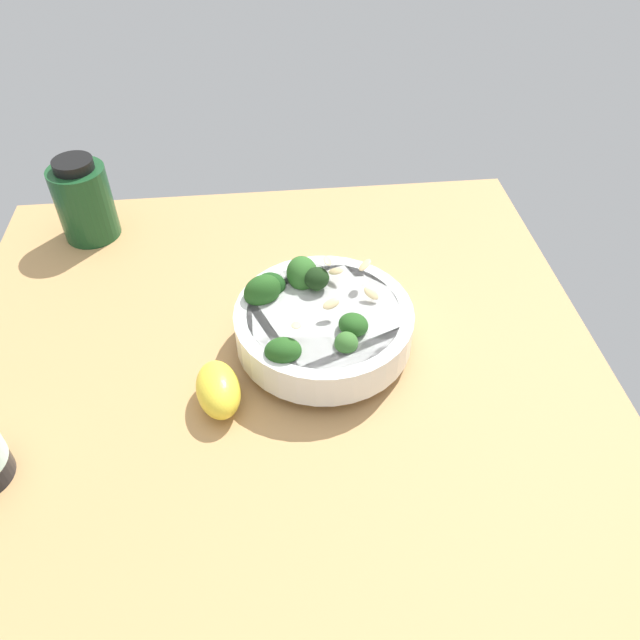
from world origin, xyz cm
name	(u,v)px	position (x,y,z in cm)	size (l,w,h in cm)	color
ground_plane	(274,381)	(0.00, 0.00, -1.65)	(69.09, 69.09, 3.30)	tan
bowl_of_broccoli	(317,322)	(3.14, -4.82, 3.51)	(18.46, 18.46, 8.74)	white
lemon_wedge	(214,390)	(-3.62, 5.80, 2.02)	(6.82, 4.22, 4.03)	yellow
bottle_tall	(81,201)	(26.61, 22.75, 5.08)	(7.04, 7.04, 10.78)	#194723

